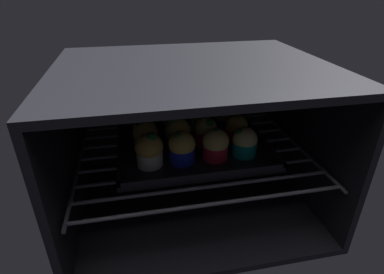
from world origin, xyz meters
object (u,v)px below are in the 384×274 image
at_px(baking_tray, 192,146).
at_px(muffin_row0_col1, 182,148).
at_px(muffin_row1_col2, 206,131).
at_px(muffin_row2_col2, 199,118).
at_px(muffin_row1_col3, 236,129).
at_px(muffin_row0_col3, 244,142).
at_px(muffin_row1_col1, 178,133).
at_px(muffin_row2_col1, 173,122).
at_px(muffin_row2_col3, 225,115).
at_px(muffin_row0_col2, 216,145).
at_px(muffin_row1_col0, 145,136).
at_px(muffin_row2_col0, 144,124).
at_px(muffin_row0_col0, 149,150).

distance_m(baking_tray, muffin_row0_col1, 0.09).
height_order(muffin_row1_col2, muffin_row2_col2, muffin_row2_col2).
relative_size(baking_tray, muffin_row1_col3, 5.19).
bearing_deg(muffin_row0_col3, muffin_row1_col1, 154.51).
relative_size(muffin_row0_col3, muffin_row2_col2, 0.89).
xyz_separation_m(baking_tray, muffin_row1_col1, (-0.04, -0.00, 0.04)).
relative_size(muffin_row1_col1, muffin_row1_col3, 1.15).
bearing_deg(muffin_row2_col1, muffin_row2_col3, 1.50).
xyz_separation_m(muffin_row0_col2, muffin_row2_col3, (0.07, 0.15, 0.00)).
relative_size(muffin_row0_col3, muffin_row1_col0, 0.91).
bearing_deg(muffin_row0_col1, muffin_row2_col0, 117.05).
xyz_separation_m(muffin_row0_col3, muffin_row1_col3, (0.00, 0.07, 0.00)).
xyz_separation_m(muffin_row0_col1, muffin_row1_col3, (0.15, 0.07, -0.00)).
xyz_separation_m(baking_tray, muffin_row0_col0, (-0.11, -0.07, 0.04)).
bearing_deg(muffin_row1_col0, muffin_row2_col2, 25.68).
xyz_separation_m(muffin_row0_col0, muffin_row2_col3, (0.22, 0.15, -0.00)).
bearing_deg(muffin_row0_col2, muffin_row1_col0, 154.17).
distance_m(muffin_row0_col2, muffin_row0_col3, 0.07).
distance_m(muffin_row0_col3, muffin_row1_col3, 0.07).
height_order(muffin_row1_col1, muffin_row2_col0, muffin_row1_col1).
xyz_separation_m(muffin_row1_col2, muffin_row2_col0, (-0.15, 0.07, 0.00)).
height_order(baking_tray, muffin_row1_col3, muffin_row1_col3).
relative_size(muffin_row1_col0, muffin_row1_col2, 1.09).
height_order(muffin_row0_col2, muffin_row1_col2, muffin_row0_col2).
xyz_separation_m(muffin_row1_col1, muffin_row1_col3, (0.15, -0.00, -0.00)).
relative_size(muffin_row2_col0, muffin_row2_col1, 1.04).
distance_m(muffin_row0_col2, muffin_row2_col3, 0.16).
xyz_separation_m(muffin_row1_col2, muffin_row2_col1, (-0.07, 0.07, -0.00)).
xyz_separation_m(muffin_row0_col3, muffin_row1_col0, (-0.22, 0.07, 0.00)).
height_order(baking_tray, muffin_row0_col2, muffin_row0_col2).
xyz_separation_m(muffin_row1_col2, muffin_row1_col3, (0.08, -0.00, -0.00)).
height_order(muffin_row0_col2, muffin_row1_col1, muffin_row1_col1).
xyz_separation_m(baking_tray, muffin_row2_col3, (0.11, 0.08, 0.04)).
distance_m(muffin_row0_col2, muffin_row2_col2, 0.14).
bearing_deg(muffin_row0_col3, muffin_row1_col3, 86.77).
distance_m(baking_tray, muffin_row1_col0, 0.12).
distance_m(muffin_row0_col0, muffin_row0_col3, 0.22).
height_order(muffin_row0_col1, muffin_row0_col3, muffin_row0_col1).
bearing_deg(muffin_row2_col0, muffin_row0_col2, -44.03).
distance_m(muffin_row0_col3, muffin_row1_col1, 0.16).
xyz_separation_m(muffin_row2_col0, muffin_row2_col1, (0.07, -0.00, -0.00)).
xyz_separation_m(muffin_row1_col3, muffin_row2_col2, (-0.08, 0.07, 0.00)).
xyz_separation_m(muffin_row1_col1, muffin_row2_col3, (0.14, 0.08, 0.00)).
bearing_deg(muffin_row0_col2, muffin_row0_col0, 179.55).
relative_size(muffin_row0_col2, muffin_row2_col2, 0.97).
bearing_deg(muffin_row0_col0, muffin_row1_col1, 43.61).
bearing_deg(muffin_row1_col3, muffin_row0_col0, -162.66).
relative_size(muffin_row1_col1, muffin_row2_col0, 1.08).
height_order(muffin_row0_col1, muffin_row2_col1, muffin_row0_col1).
bearing_deg(muffin_row2_col2, baking_tray, -115.64).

